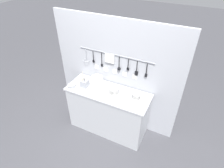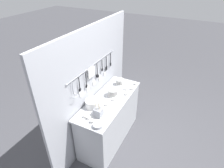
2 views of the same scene
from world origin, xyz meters
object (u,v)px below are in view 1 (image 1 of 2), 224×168
object	(u,v)px
cup_back_left	(105,94)
cup_mid_row	(84,79)
bowl_stack_wide_centre	(136,96)
cup_front_right	(98,89)
cup_edge_far	(77,83)
cup_centre	(126,107)
plate_stack	(97,80)
cup_front_left	(115,102)
cup_beside_plates	(138,111)
cup_by_caddy	(81,81)
steel_mixing_bowl	(72,86)
cup_edge_near	(125,102)
bowl_stack_nested_right	(114,91)
cutlery_caddy	(85,83)

from	to	relation	value
cup_back_left	cup_mid_row	bearing A→B (deg)	160.46
bowl_stack_wide_centre	cup_front_right	distance (m)	0.63
cup_back_left	bowl_stack_wide_centre	bearing A→B (deg)	14.81
cup_edge_far	cup_centre	bearing A→B (deg)	-10.39
plate_stack	cup_front_right	size ratio (longest dim) A/B	4.11
cup_front_left	cup_edge_far	xyz separation A→B (m)	(-0.79, 0.15, 0.00)
cup_beside_plates	cup_centre	size ratio (longest dim) A/B	1.00
plate_stack	cup_beside_plates	distance (m)	0.93
cup_by_caddy	cup_centre	world-z (taller)	same
cup_centre	cup_back_left	size ratio (longest dim) A/B	1.00
steel_mixing_bowl	cup_edge_near	bearing A→B (deg)	1.02
bowl_stack_nested_right	cup_front_right	bearing A→B (deg)	-172.86
cup_edge_near	plate_stack	bearing A→B (deg)	157.53
plate_stack	cup_by_caddy	xyz separation A→B (m)	(-0.25, -0.10, -0.04)
cup_front_right	cup_by_caddy	size ratio (longest dim) A/B	1.00
plate_stack	cup_back_left	xyz separation A→B (m)	(0.27, -0.22, -0.04)
cup_edge_far	cup_mid_row	bearing A→B (deg)	74.52
bowl_stack_wide_centre	cup_centre	world-z (taller)	bowl_stack_wide_centre
bowl_stack_nested_right	cup_mid_row	world-z (taller)	bowl_stack_nested_right
cup_front_left	cup_edge_near	world-z (taller)	same
plate_stack	cup_back_left	bearing A→B (deg)	-38.25
cup_back_left	steel_mixing_bowl	bearing A→B (deg)	-174.22
steel_mixing_bowl	cup_centre	distance (m)	1.01
plate_stack	cup_beside_plates	bearing A→B (deg)	-22.14
bowl_stack_wide_centre	cup_front_left	bearing A→B (deg)	-136.08
cutlery_caddy	cup_by_caddy	xyz separation A→B (m)	(-0.12, 0.08, -0.04)
bowl_stack_wide_centre	cup_back_left	xyz separation A→B (m)	(-0.46, -0.12, -0.03)
cup_front_right	cup_by_caddy	bearing A→B (deg)	168.67
cup_by_caddy	cup_centre	xyz separation A→B (m)	(0.94, -0.25, 0.00)
bowl_stack_nested_right	cup_front_right	xyz separation A→B (m)	(-0.26, -0.03, -0.04)
plate_stack	cup_back_left	size ratio (longest dim) A/B	4.11
plate_stack	steel_mixing_bowl	xyz separation A→B (m)	(-0.32, -0.28, -0.04)
cup_front_right	cup_beside_plates	world-z (taller)	same
cup_edge_far	cup_by_caddy	size ratio (longest dim) A/B	1.00
cup_edge_far	cup_by_caddy	xyz separation A→B (m)	(0.03, 0.07, 0.00)
bowl_stack_wide_centre	cup_mid_row	size ratio (longest dim) A/B	2.52
cup_by_caddy	cup_front_right	bearing A→B (deg)	-11.33
cutlery_caddy	cup_front_right	distance (m)	0.25
cup_edge_near	cup_front_right	bearing A→B (deg)	170.20
cup_edge_near	cup_by_caddy	bearing A→B (deg)	169.55
cup_by_caddy	cup_beside_plates	xyz separation A→B (m)	(1.11, -0.25, 0.00)
cutlery_caddy	cup_edge_near	xyz separation A→B (m)	(0.76, -0.08, -0.04)
plate_stack	steel_mixing_bowl	distance (m)	0.43
plate_stack	cup_back_left	distance (m)	0.35
cup_front_right	cup_edge_near	xyz separation A→B (m)	(0.51, -0.09, 0.00)
plate_stack	cup_mid_row	xyz separation A→B (m)	(-0.25, -0.03, -0.04)
cup_edge_far	cup_beside_plates	xyz separation A→B (m)	(1.15, -0.18, 0.00)
plate_stack	cup_centre	xyz separation A→B (m)	(0.69, -0.35, -0.04)
bowl_stack_wide_centre	cup_edge_near	xyz separation A→B (m)	(-0.11, -0.17, -0.03)
cup_back_left	cup_edge_far	bearing A→B (deg)	175.38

